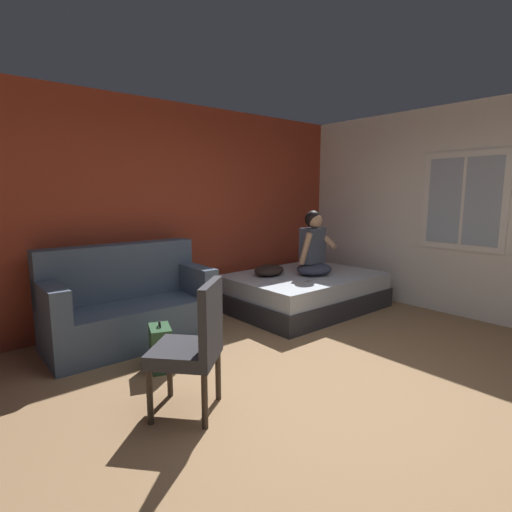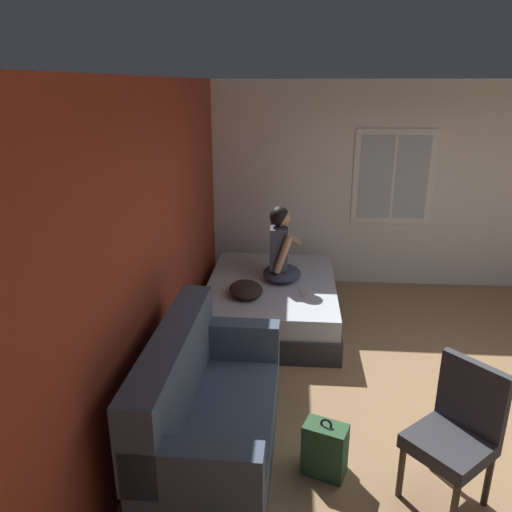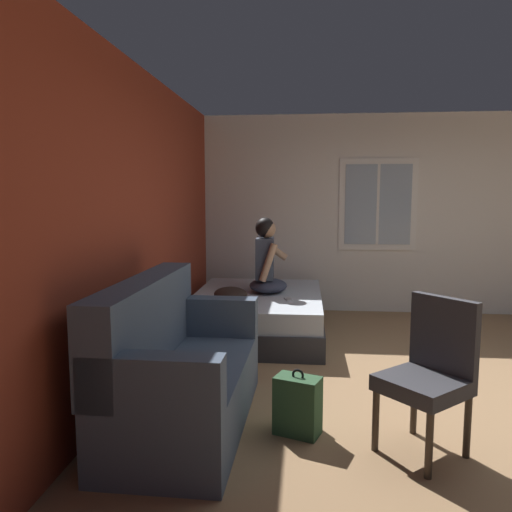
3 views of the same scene
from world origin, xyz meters
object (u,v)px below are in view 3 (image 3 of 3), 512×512
couch (176,371)px  throw_pillow (231,294)px  bed (258,314)px  cell_phone (288,299)px  side_chair (430,370)px  person_seated (267,262)px  backpack (298,406)px

couch → throw_pillow: size_ratio=3.57×
bed → couch: couch is taller
cell_phone → throw_pillow: bearing=-8.0°
couch → side_chair: couch is taller
side_chair → person_seated: person_seated is taller
couch → throw_pillow: couch is taller
bed → cell_phone: size_ratio=14.24×
couch → backpack: 0.88m
backpack → throw_pillow: (2.00, 0.76, 0.36)m
backpack → side_chair: bearing=-100.4°
side_chair → cell_phone: (2.25, 0.96, -0.05)m
backpack → cell_phone: size_ratio=3.18×
throw_pillow → cell_phone: (0.10, -0.62, -0.07)m
backpack → cell_phone: bearing=3.8°
backpack → cell_phone: 2.12m
bed → cell_phone: bearing=-131.2°
backpack → throw_pillow: throw_pillow is taller
person_seated → backpack: bearing=-170.6°
side_chair → backpack: side_chair is taller
side_chair → cell_phone: size_ratio=6.81×
side_chair → cell_phone: side_chair is taller
person_seated → backpack: person_seated is taller
bed → cell_phone: 0.55m
cell_phone → couch: bearing=53.8°
throw_pillow → backpack: bearing=-159.1°
backpack → cell_phone: cell_phone is taller
person_seated → cell_phone: size_ratio=6.08×
throw_pillow → cell_phone: size_ratio=3.33×
side_chair → bed: bearing=27.4°
side_chair → couch: bearing=83.2°
side_chair → throw_pillow: 2.67m
bed → couch: bearing=171.7°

